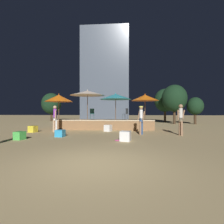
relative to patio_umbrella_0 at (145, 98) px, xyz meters
name	(u,v)px	position (x,y,z in m)	size (l,w,h in m)	color
ground_plane	(94,164)	(-2.39, -8.69, -2.50)	(120.00, 120.00, 0.00)	tan
wooden_deck	(105,124)	(-3.24, 1.37, -2.14)	(7.95, 2.83, 0.80)	olive
patio_umbrella_0	(145,98)	(0.00, 0.00, 0.00)	(2.10, 2.10, 2.81)	brown
patio_umbrella_1	(116,97)	(-2.26, 0.16, 0.11)	(2.46, 2.46, 2.92)	brown
patio_umbrella_2	(88,93)	(-4.46, -0.01, 0.39)	(2.71, 2.71, 3.17)	brown
patio_umbrella_3	(59,98)	(-6.74, -0.08, -0.01)	(2.17, 2.17, 2.85)	brown
cube_seat_0	(33,129)	(-7.99, -1.69, -2.28)	(0.57, 0.57, 0.45)	yellow
cube_seat_1	(125,136)	(-1.50, -4.86, -2.26)	(0.59, 0.59, 0.49)	white
cube_seat_2	(60,133)	(-5.26, -3.69, -2.30)	(0.51, 0.51, 0.40)	#2D9EDB
cube_seat_3	(20,136)	(-6.98, -4.84, -2.29)	(0.53, 0.53, 0.42)	#4CC651
cube_seat_4	(108,128)	(-2.77, -0.79, -2.27)	(0.61, 0.61, 0.47)	white
person_0	(55,117)	(-6.48, -1.48, -1.45)	(0.32, 0.47, 1.88)	white
person_1	(141,118)	(-0.51, -2.42, -1.47)	(0.48, 0.40, 1.81)	#2D4C7F
person_3	(181,118)	(1.85, -2.61, -1.43)	(0.51, 0.31, 1.90)	#997051
bistro_chair_0	(140,113)	(-0.20, 1.66, -1.16)	(0.41, 0.41, 0.90)	#1E4C47
bistro_chair_1	(92,113)	(-4.34, 1.25, -1.16)	(0.42, 0.42, 0.90)	#1E4C47
bistro_chair_2	(126,113)	(-1.44, 0.85, -1.16)	(0.47, 0.47, 0.90)	#2D3338
frisbee_disc	(117,140)	(-1.91, -4.76, -2.49)	(0.25, 0.25, 0.03)	#E54C99
background_tree_0	(51,104)	(-12.54, 11.87, 0.11)	(2.85, 2.85, 4.19)	#3D2B1C
background_tree_1	(165,100)	(3.79, 10.24, 0.42)	(2.80, 2.80, 4.47)	#3D2B1C
background_tree_2	(174,98)	(4.15, 7.12, 0.46)	(2.83, 2.83, 4.53)	#3D2B1C
background_tree_3	(195,106)	(6.40, 6.93, -0.46)	(1.82, 1.82, 3.06)	#3D2B1C
distant_building	(106,76)	(-4.74, 15.38, 4.88)	(7.55, 4.82, 14.77)	#4C5666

